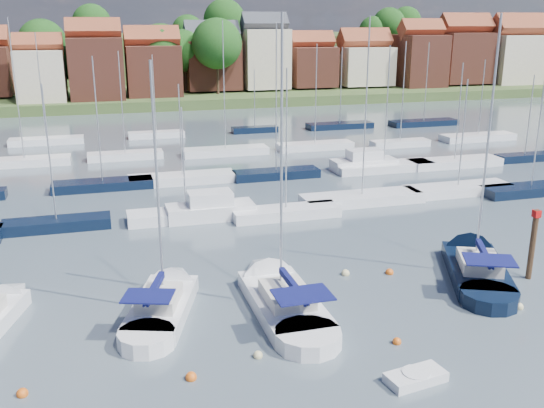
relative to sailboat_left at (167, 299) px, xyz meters
name	(u,v)px	position (x,y,z in m)	size (l,w,h in m)	color
ground	(225,162)	(10.45, 34.71, -0.36)	(260.00, 260.00, 0.00)	#414E58
sailboat_left	(167,299)	(0.00, 0.00, 0.00)	(6.11, 11.10, 14.65)	white
sailboat_centre	(275,292)	(6.11, -0.78, -0.01)	(3.41, 12.68, 17.15)	white
sailboat_navy	(472,262)	(19.64, 0.11, -0.01)	(8.01, 12.65, 17.12)	black
tender	(416,377)	(9.70, -10.68, -0.13)	(2.85, 1.65, 0.58)	white
timber_piling	(531,258)	(21.97, -2.45, 0.97)	(0.40, 0.40, 6.69)	#4C331E
buoy_a	(23,396)	(-6.90, -7.05, -0.36)	(0.49, 0.49, 0.49)	#D85914
buoy_b	(191,379)	(0.19, -7.78, -0.36)	(0.51, 0.51, 0.51)	#D85914
buoy_c	(258,357)	(3.52, -6.81, -0.36)	(0.46, 0.46, 0.46)	beige
buoy_d	(397,344)	(10.45, -7.44, -0.36)	(0.44, 0.44, 0.44)	#D85914
buoy_e	(345,275)	(11.26, 1.13, -0.36)	(0.52, 0.52, 0.52)	beige
buoy_f	(519,309)	(18.74, -5.82, -0.36)	(0.48, 0.48, 0.48)	beige
buoy_g	(389,274)	(14.00, 0.53, -0.36)	(0.51, 0.51, 0.51)	#D85914
marina_field	(252,166)	(12.35, 29.86, 0.07)	(79.62, 41.41, 15.93)	white
far_shore_town	(160,66)	(12.67, 127.38, 4.25)	(212.46, 90.00, 22.27)	#44582C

